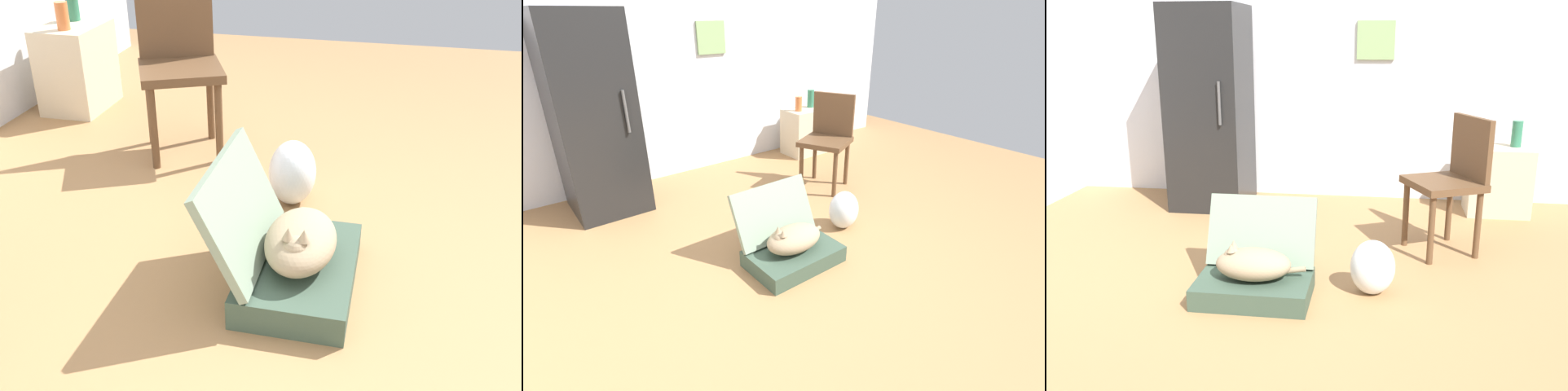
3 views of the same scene
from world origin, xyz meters
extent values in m
plane|color=#9E7247|center=(0.00, 0.00, 0.00)|extent=(7.68, 7.68, 0.00)
cube|color=silver|center=(0.00, 2.26, 1.30)|extent=(6.40, 0.12, 2.60)
cube|color=#85A76A|center=(0.50, 2.19, 1.45)|extent=(0.33, 0.02, 0.33)
cube|color=#384C3D|center=(-0.12, -0.02, 0.06)|extent=(0.66, 0.44, 0.13)
cube|color=gray|center=(-0.12, 0.23, 0.33)|extent=(0.66, 0.22, 0.41)
ellipsoid|color=#998466|center=(-0.12, -0.02, 0.21)|extent=(0.44, 0.28, 0.18)
sphere|color=#998466|center=(-0.24, -0.02, 0.25)|extent=(0.11, 0.11, 0.11)
cone|color=#998466|center=(-0.24, -0.05, 0.32)|extent=(0.05, 0.05, 0.05)
cone|color=#998466|center=(-0.24, 0.01, 0.32)|extent=(0.05, 0.05, 0.05)
cylinder|color=#998466|center=(0.07, 0.03, 0.17)|extent=(0.20, 0.03, 0.07)
ellipsoid|color=silver|center=(0.56, 0.14, 0.17)|extent=(0.27, 0.24, 0.33)
cube|color=black|center=(-0.92, 1.80, 0.87)|extent=(0.63, 0.68, 1.74)
cylinder|color=#4C4C4C|center=(-0.73, 1.44, 0.96)|extent=(0.02, 0.02, 0.35)
cube|color=beige|center=(1.58, 1.85, 0.29)|extent=(0.52, 0.38, 0.58)
cylinder|color=#CC6B38|center=(1.45, 1.83, 0.67)|extent=(0.08, 0.08, 0.18)
cylinder|color=#2D7051|center=(1.71, 1.90, 0.69)|extent=(0.09, 0.09, 0.22)
cylinder|color=brown|center=(0.78, 0.97, 0.24)|extent=(0.04, 0.04, 0.48)
cylinder|color=brown|center=(0.93, 0.64, 0.24)|extent=(0.04, 0.04, 0.48)
cylinder|color=brown|center=(1.10, 1.12, 0.24)|extent=(0.04, 0.04, 0.48)
cylinder|color=brown|center=(1.26, 0.79, 0.24)|extent=(0.04, 0.04, 0.48)
cube|color=brown|center=(1.02, 0.88, 0.50)|extent=(0.60, 0.60, 0.05)
cube|color=brown|center=(1.20, 0.96, 0.74)|extent=(0.22, 0.41, 0.43)
camera|label=1|loc=(-2.10, -0.32, 1.51)|focal=41.48mm
camera|label=2|loc=(-1.67, -1.88, 1.71)|focal=26.94mm
camera|label=3|loc=(0.58, -2.86, 1.48)|focal=37.65mm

